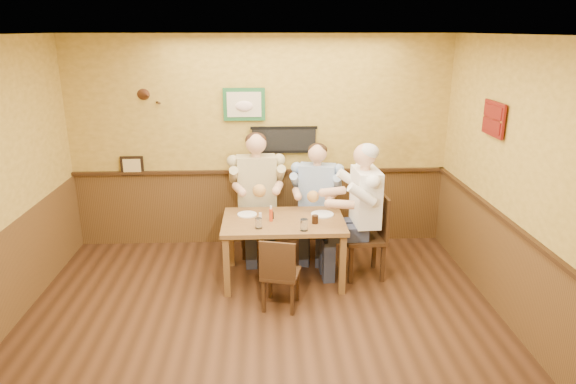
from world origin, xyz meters
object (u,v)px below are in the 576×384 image
(cola_tumbler, at_px, (315,219))
(hot_sauce_bottle, at_px, (271,214))
(chair_back_left, at_px, (257,217))
(chair_right_end, at_px, (364,236))
(chair_near_side, at_px, (281,272))
(diner_blue_polo, at_px, (317,205))
(salt_shaker, at_px, (260,216))
(diner_white_elder, at_px, (365,218))
(pepper_shaker, at_px, (272,215))
(water_glass_mid, at_px, (304,225))
(water_glass_left, at_px, (259,223))
(dining_table, at_px, (283,227))
(chair_back_right, at_px, (316,220))
(diner_tan_shirt, at_px, (257,201))

(cola_tumbler, height_order, hot_sauce_bottle, hot_sauce_bottle)
(chair_back_left, relative_size, chair_right_end, 1.00)
(chair_right_end, relative_size, chair_near_side, 1.25)
(chair_right_end, distance_m, diner_blue_polo, 0.85)
(salt_shaker, bearing_deg, diner_blue_polo, 44.45)
(chair_back_left, xyz_separation_m, chair_near_side, (0.26, -1.40, -0.10))
(diner_white_elder, bearing_deg, chair_back_left, -122.64)
(pepper_shaker, bearing_deg, water_glass_mid, -48.30)
(cola_tumbler, relative_size, salt_shaker, 1.12)
(chair_right_end, bearing_deg, diner_white_elder, 0.00)
(water_glass_left, xyz_separation_m, water_glass_mid, (0.49, -0.09, 0.01))
(dining_table, xyz_separation_m, salt_shaker, (-0.27, 0.01, 0.13))
(chair_near_side, xyz_separation_m, cola_tumbler, (0.41, 0.51, 0.39))
(chair_right_end, height_order, chair_near_side, chair_right_end)
(chair_back_left, height_order, chair_near_side, chair_back_left)
(chair_near_side, relative_size, diner_blue_polo, 0.61)
(chair_back_right, xyz_separation_m, hot_sauce_bottle, (-0.60, -0.75, 0.37))
(water_glass_mid, bearing_deg, diner_blue_polo, 76.89)
(water_glass_mid, bearing_deg, chair_back_right, 76.89)
(chair_right_end, height_order, diner_white_elder, diner_white_elder)
(chair_near_side, relative_size, hot_sauce_bottle, 4.91)
(water_glass_left, relative_size, salt_shaker, 1.37)
(dining_table, relative_size, water_glass_mid, 10.76)
(dining_table, bearing_deg, diner_tan_shirt, 112.52)
(diner_tan_shirt, relative_size, diner_blue_polo, 1.09)
(water_glass_left, height_order, cola_tumbler, water_glass_left)
(water_glass_mid, distance_m, cola_tumbler, 0.25)
(chair_back_right, distance_m, chair_right_end, 0.83)
(cola_tumbler, xyz_separation_m, pepper_shaker, (-0.48, 0.17, -0.01))
(diner_tan_shirt, bearing_deg, diner_white_elder, -33.98)
(pepper_shaker, bearing_deg, water_glass_left, -118.01)
(dining_table, bearing_deg, chair_right_end, 3.04)
(pepper_shaker, bearing_deg, dining_table, -16.55)
(dining_table, distance_m, diner_tan_shirt, 0.83)
(chair_near_side, xyz_separation_m, diner_tan_shirt, (-0.26, 1.40, 0.32))
(dining_table, bearing_deg, diner_blue_polo, 57.43)
(dining_table, height_order, pepper_shaker, pepper_shaker)
(chair_right_end, relative_size, diner_tan_shirt, 0.70)
(chair_near_side, bearing_deg, chair_back_left, -65.56)
(chair_back_right, relative_size, salt_shaker, 10.91)
(diner_blue_polo, xyz_separation_m, hot_sauce_bottle, (-0.60, -0.75, 0.16))
(chair_back_left, bearing_deg, diner_white_elder, -33.98)
(cola_tumbler, bearing_deg, diner_blue_polo, 82.96)
(chair_back_left, xyz_separation_m, water_glass_left, (0.03, -1.02, 0.30))
(chair_near_side, xyz_separation_m, pepper_shaker, (-0.07, 0.68, 0.38))
(chair_right_end, relative_size, water_glass_mid, 7.84)
(hot_sauce_bottle, bearing_deg, chair_near_side, -81.41)
(water_glass_left, relative_size, hot_sauce_bottle, 0.71)
(water_glass_mid, relative_size, hot_sauce_bottle, 0.79)
(water_glass_mid, xyz_separation_m, pepper_shaker, (-0.34, 0.38, -0.02))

